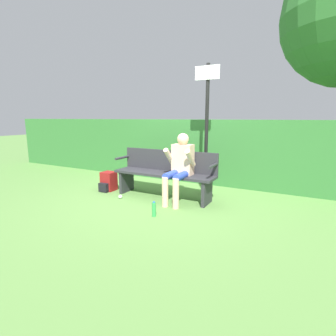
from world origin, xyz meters
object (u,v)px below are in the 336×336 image
Objects in this scene: park_bench at (165,172)px; parked_car at (207,133)px; backpack at (108,182)px; person_seated at (180,164)px; water_bottle at (154,209)px; signpost at (207,120)px.

park_bench is 11.19m from parked_car.
backpack is 0.09× the size of parked_car.
parked_car is at bearing 99.10° from backpack.
person_seated is 5.14× the size of water_bottle.
park_bench reaches higher than backpack.
person_seated is (0.38, -0.14, 0.21)m from park_bench.
person_seated is at bearing 87.70° from water_bottle.
backpack is 1.63× the size of water_bottle.
park_bench is 5.05× the size of backpack.
parked_car reaches higher than park_bench.
signpost reaches higher than parked_car.
parked_car is (-3.02, 10.77, 0.13)m from park_bench.
parked_car is (-3.36, 11.76, 0.49)m from water_bottle.
water_bottle is 0.10× the size of signpost.
water_bottle is at bearing -26.86° from backpack.
park_bench is at bearing 109.10° from water_bottle.
park_bench is 1.31m from backpack.
person_seated is at bearing -172.70° from parked_car.
person_seated reaches higher than water_bottle.
park_bench is at bearing 7.91° from backpack.
park_bench is 8.24× the size of water_bottle.
signpost is (0.25, 1.59, 1.35)m from water_bottle.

